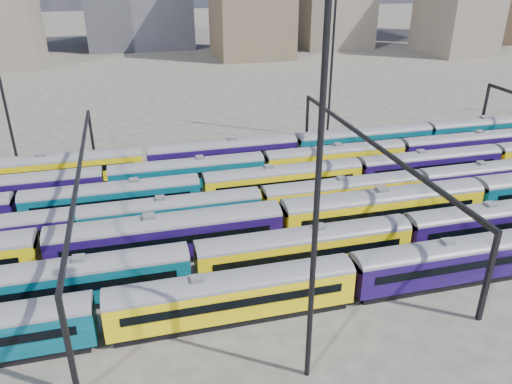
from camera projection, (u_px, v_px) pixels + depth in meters
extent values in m
plane|color=#413D37|center=(281.00, 218.00, 54.45)|extent=(500.00, 500.00, 0.00)
cube|color=black|center=(233.00, 314.00, 39.20)|extent=(18.22, 2.36, 0.67)
cube|color=#D1B108|center=(232.00, 297.00, 38.47)|extent=(19.18, 2.78, 2.78)
cylinder|color=#4C4C51|center=(232.00, 282.00, 37.88)|extent=(19.18, 2.78, 2.78)
cube|color=black|center=(236.00, 304.00, 37.09)|extent=(16.88, 0.06, 0.72)
cube|color=black|center=(229.00, 283.00, 39.56)|extent=(16.88, 0.06, 0.72)
cube|color=slate|center=(232.00, 274.00, 37.56)|extent=(0.96, 0.86, 0.34)
cube|color=black|center=(453.00, 278.00, 43.71)|extent=(18.22, 2.36, 0.67)
cube|color=#15083A|center=(457.00, 261.00, 42.97)|extent=(19.18, 2.78, 2.78)
cylinder|color=#4C4C51|center=(460.00, 247.00, 42.38)|extent=(19.18, 2.78, 2.78)
cube|color=black|center=(468.00, 267.00, 41.59)|extent=(16.88, 0.06, 0.72)
cube|color=black|center=(448.00, 249.00, 44.07)|extent=(16.88, 0.06, 0.72)
cube|color=slate|center=(461.00, 240.00, 42.06)|extent=(0.96, 0.86, 0.34)
cube|color=black|center=(71.00, 301.00, 40.75)|extent=(18.52, 2.40, 0.68)
cube|color=#053D4E|center=(68.00, 283.00, 40.00)|extent=(19.50, 2.83, 2.83)
cylinder|color=#4C4C51|center=(65.00, 268.00, 39.40)|extent=(19.50, 2.83, 2.83)
cube|color=black|center=(66.00, 290.00, 38.60)|extent=(17.16, 0.06, 0.73)
cube|color=black|center=(69.00, 270.00, 41.11)|extent=(17.16, 0.06, 0.73)
cube|color=slate|center=(63.00, 260.00, 39.08)|extent=(0.97, 0.88, 0.34)
cube|color=black|center=(304.00, 266.00, 45.32)|extent=(18.52, 2.40, 0.68)
cube|color=#D1B108|center=(304.00, 250.00, 44.58)|extent=(19.50, 2.83, 2.83)
cylinder|color=#4C4C51|center=(305.00, 236.00, 43.97)|extent=(19.50, 2.83, 2.83)
cube|color=black|center=(310.00, 255.00, 43.18)|extent=(17.16, 0.06, 0.73)
cube|color=black|center=(299.00, 239.00, 45.69)|extent=(17.16, 0.06, 0.73)
cube|color=slate|center=(305.00, 229.00, 43.65)|extent=(0.97, 0.88, 0.34)
cube|color=black|center=(493.00, 238.00, 49.90)|extent=(18.52, 2.40, 0.68)
cube|color=#15083A|center=(497.00, 223.00, 49.15)|extent=(19.50, 2.83, 2.83)
cylinder|color=#4C4C51|center=(500.00, 210.00, 48.55)|extent=(19.50, 2.83, 2.83)
cube|color=black|center=(508.00, 226.00, 47.75)|extent=(17.16, 0.06, 0.73)
cube|color=black|center=(488.00, 213.00, 50.26)|extent=(17.16, 0.06, 0.73)
cube|color=slate|center=(502.00, 203.00, 48.23)|extent=(0.97, 0.88, 0.34)
cube|color=black|center=(169.00, 255.00, 47.04)|extent=(20.24, 2.63, 0.75)
cube|color=#15083A|center=(168.00, 237.00, 46.22)|extent=(21.30, 3.09, 3.09)
cylinder|color=#4C4C51|center=(167.00, 222.00, 45.56)|extent=(21.30, 3.09, 3.09)
cube|color=black|center=(169.00, 242.00, 44.69)|extent=(18.75, 0.06, 0.80)
cube|color=black|center=(166.00, 226.00, 47.43)|extent=(18.75, 0.06, 0.80)
cube|color=slate|center=(166.00, 214.00, 45.21)|extent=(1.07, 0.96, 0.37)
cube|color=black|center=(381.00, 226.00, 52.03)|extent=(20.24, 2.63, 0.75)
cube|color=#D1B108|center=(382.00, 210.00, 51.21)|extent=(21.30, 3.09, 3.09)
cylinder|color=#4C4C51|center=(384.00, 196.00, 50.55)|extent=(21.30, 3.09, 3.09)
cube|color=black|center=(390.00, 213.00, 49.68)|extent=(18.75, 0.06, 0.80)
cube|color=black|center=(376.00, 200.00, 52.42)|extent=(18.75, 0.06, 0.80)
cube|color=slate|center=(385.00, 189.00, 50.20)|extent=(1.07, 0.96, 0.37)
cube|color=black|center=(173.00, 229.00, 51.64)|extent=(17.35, 2.25, 0.64)
cube|color=#053D4E|center=(172.00, 215.00, 50.94)|extent=(18.26, 2.65, 2.65)
cylinder|color=#4C4C51|center=(171.00, 203.00, 50.38)|extent=(18.26, 2.65, 2.65)
cube|color=black|center=(173.00, 218.00, 49.63)|extent=(16.07, 0.06, 0.68)
cube|color=black|center=(171.00, 206.00, 51.98)|extent=(16.07, 0.06, 0.68)
cube|color=slate|center=(171.00, 197.00, 50.08)|extent=(0.91, 0.82, 0.32)
cube|color=black|center=(342.00, 208.00, 55.94)|extent=(17.35, 2.25, 0.64)
cube|color=#D1B108|center=(343.00, 195.00, 55.24)|extent=(18.26, 2.65, 2.65)
cylinder|color=#4C4C51|center=(344.00, 184.00, 54.67)|extent=(18.26, 2.65, 2.65)
cube|color=black|center=(348.00, 197.00, 53.92)|extent=(16.07, 0.06, 0.68)
cube|color=black|center=(339.00, 187.00, 56.28)|extent=(16.07, 0.06, 0.68)
cube|color=slate|center=(345.00, 178.00, 54.37)|extent=(0.91, 0.82, 0.32)
cube|color=black|center=(487.00, 190.00, 60.23)|extent=(17.35, 2.25, 0.64)
cube|color=#15083A|center=(490.00, 178.00, 59.53)|extent=(18.26, 2.65, 2.65)
cylinder|color=#4C4C51|center=(492.00, 167.00, 58.97)|extent=(18.26, 2.65, 2.65)
cube|color=black|center=(498.00, 180.00, 58.22)|extent=(16.07, 0.06, 0.68)
cube|color=black|center=(483.00, 171.00, 60.57)|extent=(16.07, 0.06, 0.68)
cube|color=slate|center=(493.00, 162.00, 58.67)|extent=(0.91, 0.82, 0.32)
cube|color=black|center=(115.00, 214.00, 54.69)|extent=(17.74, 2.30, 0.65)
cube|color=#053D4E|center=(113.00, 200.00, 53.97)|extent=(18.67, 2.71, 2.71)
cylinder|color=#4C4C51|center=(112.00, 188.00, 53.39)|extent=(18.67, 2.71, 2.71)
cube|color=black|center=(113.00, 203.00, 52.63)|extent=(16.43, 0.06, 0.70)
cube|color=black|center=(113.00, 192.00, 55.04)|extent=(16.43, 0.06, 0.70)
cube|color=slate|center=(111.00, 182.00, 53.09)|extent=(0.93, 0.84, 0.33)
cube|color=black|center=(283.00, 195.00, 59.07)|extent=(17.74, 2.30, 0.65)
cube|color=#D1B108|center=(283.00, 182.00, 58.36)|extent=(18.67, 2.71, 2.71)
cylinder|color=#4C4C51|center=(283.00, 171.00, 57.78)|extent=(18.67, 2.71, 2.71)
cube|color=black|center=(287.00, 184.00, 57.02)|extent=(16.43, 0.06, 0.70)
cube|color=black|center=(280.00, 175.00, 59.42)|extent=(16.43, 0.06, 0.70)
cube|color=slate|center=(283.00, 165.00, 57.47)|extent=(0.93, 0.84, 0.33)
cube|color=black|center=(427.00, 178.00, 63.46)|extent=(17.74, 2.30, 0.65)
cube|color=#15083A|center=(429.00, 166.00, 62.75)|extent=(18.67, 2.71, 2.71)
cylinder|color=#4C4C51|center=(431.00, 156.00, 62.17)|extent=(18.67, 2.71, 2.71)
cube|color=black|center=(436.00, 168.00, 61.40)|extent=(16.43, 0.06, 0.70)
cube|color=black|center=(423.00, 160.00, 63.81)|extent=(16.43, 0.06, 0.70)
cube|color=slate|center=(431.00, 150.00, 61.86)|extent=(0.93, 0.84, 0.33)
cube|color=black|center=(21.00, 204.00, 56.71)|extent=(17.59, 2.28, 0.65)
cube|color=#15083A|center=(18.00, 191.00, 56.00)|extent=(18.52, 2.68, 2.68)
cylinder|color=#4C4C51|center=(16.00, 180.00, 55.43)|extent=(18.52, 2.68, 2.68)
cube|color=black|center=(15.00, 194.00, 54.67)|extent=(16.29, 0.06, 0.69)
cube|color=black|center=(19.00, 184.00, 57.06)|extent=(16.29, 0.06, 0.69)
cube|color=slate|center=(14.00, 174.00, 55.13)|extent=(0.93, 0.83, 0.32)
cube|color=black|center=(189.00, 187.00, 61.06)|extent=(17.59, 2.28, 0.65)
cube|color=#053D4E|center=(188.00, 174.00, 60.35)|extent=(18.52, 2.68, 2.68)
cylinder|color=#4C4C51|center=(187.00, 164.00, 59.78)|extent=(18.52, 2.68, 2.68)
cube|color=black|center=(189.00, 176.00, 59.02)|extent=(16.29, 0.06, 0.69)
cube|color=black|center=(186.00, 168.00, 61.41)|extent=(16.29, 0.06, 0.69)
cube|color=slate|center=(187.00, 158.00, 59.48)|extent=(0.93, 0.83, 0.32)
cube|color=black|center=(334.00, 172.00, 65.42)|extent=(17.59, 2.28, 0.65)
cube|color=#D1B108|center=(335.00, 160.00, 64.71)|extent=(18.52, 2.68, 2.68)
cylinder|color=#4C4C51|center=(335.00, 150.00, 64.13)|extent=(18.52, 2.68, 2.68)
cube|color=black|center=(339.00, 161.00, 63.38)|extent=(16.29, 0.06, 0.69)
cube|color=black|center=(331.00, 154.00, 65.76)|extent=(16.29, 0.06, 0.69)
cube|color=slate|center=(336.00, 145.00, 63.83)|extent=(0.93, 0.83, 0.32)
cube|color=black|center=(461.00, 158.00, 69.77)|extent=(17.59, 2.28, 0.65)
cube|color=#15083A|center=(463.00, 147.00, 69.06)|extent=(18.52, 2.68, 2.68)
cylinder|color=#4C4C51|center=(465.00, 138.00, 68.49)|extent=(18.52, 2.68, 2.68)
cube|color=black|center=(470.00, 148.00, 67.73)|extent=(16.29, 0.06, 0.69)
cube|color=black|center=(458.00, 142.00, 70.11)|extent=(16.29, 0.06, 0.69)
cube|color=slate|center=(466.00, 133.00, 68.18)|extent=(0.93, 0.83, 0.32)
cube|color=black|center=(64.00, 183.00, 62.03)|extent=(18.70, 2.43, 0.69)
cube|color=#D1B108|center=(61.00, 170.00, 61.28)|extent=(19.68, 2.85, 2.85)
cylinder|color=#4C4C51|center=(59.00, 159.00, 60.67)|extent=(19.68, 2.85, 2.85)
cube|color=black|center=(60.00, 172.00, 59.86)|extent=(17.32, 0.06, 0.74)
cube|color=black|center=(62.00, 163.00, 62.40)|extent=(17.32, 0.06, 0.74)
cube|color=slate|center=(58.00, 153.00, 60.34)|extent=(0.98, 0.89, 0.34)
cube|color=black|center=(223.00, 167.00, 66.65)|extent=(18.70, 2.43, 0.69)
cube|color=#15083A|center=(223.00, 155.00, 65.89)|extent=(19.68, 2.85, 2.85)
cylinder|color=#4C4C51|center=(223.00, 145.00, 65.29)|extent=(19.68, 2.85, 2.85)
cube|color=black|center=(225.00, 156.00, 64.48)|extent=(17.32, 0.06, 0.74)
cube|color=black|center=(221.00, 149.00, 67.01)|extent=(17.32, 0.06, 0.74)
cube|color=slate|center=(223.00, 139.00, 64.96)|extent=(0.98, 0.89, 0.34)
cube|color=black|center=(363.00, 154.00, 71.26)|extent=(18.70, 2.43, 0.69)
cube|color=#053D4E|center=(364.00, 142.00, 70.51)|extent=(19.68, 2.85, 2.85)
cylinder|color=#4C4C51|center=(365.00, 133.00, 69.90)|extent=(19.68, 2.85, 2.85)
cube|color=black|center=(369.00, 143.00, 69.10)|extent=(17.32, 0.06, 0.74)
cube|color=black|center=(360.00, 137.00, 71.63)|extent=(17.32, 0.06, 0.74)
cube|color=slate|center=(365.00, 127.00, 69.58)|extent=(0.98, 0.89, 0.34)
cube|color=black|center=(485.00, 142.00, 75.88)|extent=(18.70, 2.43, 0.69)
cube|color=#053D4E|center=(487.00, 131.00, 75.13)|extent=(19.68, 2.85, 2.85)
cylinder|color=#4C4C51|center=(489.00, 122.00, 74.52)|extent=(19.68, 2.85, 2.85)
cube|color=black|center=(494.00, 132.00, 73.71)|extent=(17.32, 0.06, 0.74)
cube|color=black|center=(481.00, 126.00, 76.25)|extent=(17.32, 0.06, 0.74)
cube|color=slate|center=(490.00, 117.00, 74.20)|extent=(0.98, 0.89, 0.34)
cube|color=black|center=(69.00, 348.00, 30.68)|extent=(0.35, 0.35, 8.00)
cube|color=black|center=(92.00, 140.00, 65.71)|extent=(0.35, 0.35, 8.00)
cube|color=black|center=(79.00, 170.00, 46.58)|extent=(0.30, 40.00, 0.45)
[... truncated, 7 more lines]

